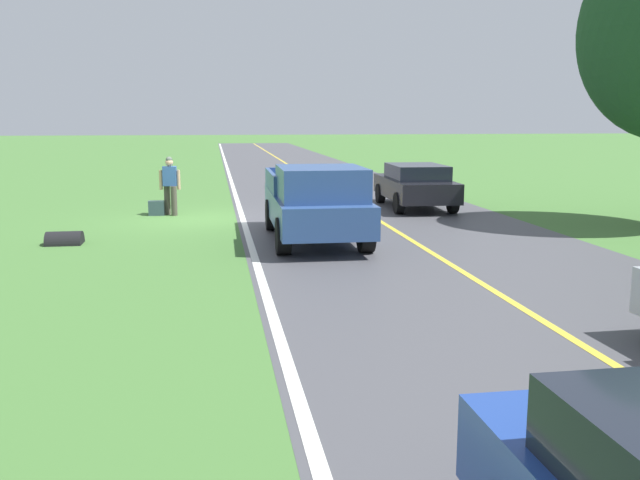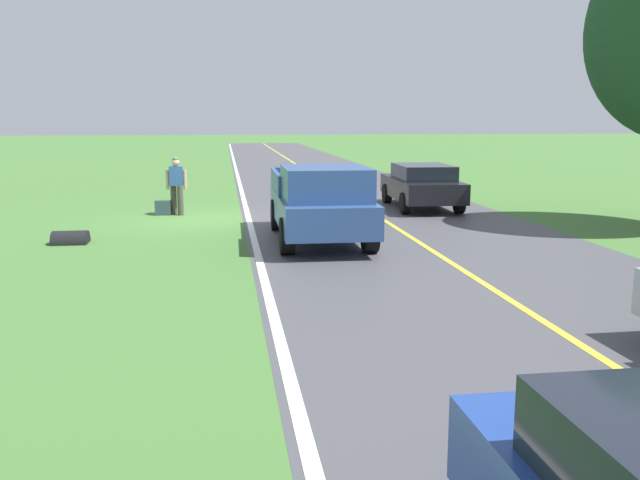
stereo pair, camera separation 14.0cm
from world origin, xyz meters
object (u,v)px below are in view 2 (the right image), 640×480
(sedan_near_oncoming, at_px, (422,185))
(pickup_truck_passing, at_px, (320,201))
(suitcase_carried, at_px, (163,208))
(hitchhiker_walking, at_px, (176,182))

(sedan_near_oncoming, bearing_deg, pickup_truck_passing, 53.98)
(suitcase_carried, height_order, sedan_near_oncoming, sedan_near_oncoming)
(hitchhiker_walking, relative_size, suitcase_carried, 3.80)
(suitcase_carried, xyz_separation_m, sedan_near_oncoming, (-8.16, -0.54, 0.53))
(hitchhiker_walking, distance_m, sedan_near_oncoming, 7.75)
(suitcase_carried, distance_m, pickup_truck_passing, 6.56)
(hitchhiker_walking, bearing_deg, suitcase_carried, 8.81)
(suitcase_carried, relative_size, pickup_truck_passing, 0.08)
(suitcase_carried, bearing_deg, sedan_near_oncoming, 95.83)
(suitcase_carried, distance_m, sedan_near_oncoming, 8.19)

